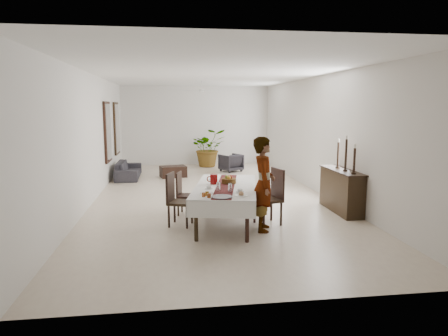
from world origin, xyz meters
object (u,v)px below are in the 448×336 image
(dining_table_top, at_px, (226,187))
(sideboard_body, at_px, (341,191))
(red_pitcher, at_px, (214,179))
(sofa, at_px, (128,170))
(woman, at_px, (264,184))

(dining_table_top, distance_m, sideboard_body, 2.81)
(red_pitcher, bearing_deg, dining_table_top, -42.47)
(dining_table_top, bearing_deg, sideboard_body, 22.98)
(sofa, bearing_deg, red_pitcher, -157.08)
(sideboard_body, bearing_deg, woman, -151.33)
(red_pitcher, relative_size, sofa, 0.11)
(red_pitcher, bearing_deg, woman, -42.15)
(woman, bearing_deg, red_pitcher, 59.99)
(dining_table_top, relative_size, sofa, 1.31)
(dining_table_top, distance_m, sofa, 6.18)
(sofa, bearing_deg, dining_table_top, -155.92)
(woman, relative_size, sofa, 0.96)
(dining_table_top, relative_size, red_pitcher, 12.00)
(woman, distance_m, sofa, 7.00)
(red_pitcher, distance_m, sofa, 5.92)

